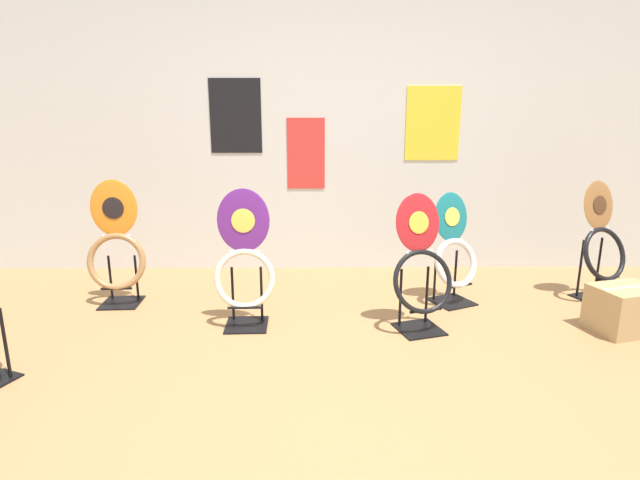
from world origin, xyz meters
name	(u,v)px	position (x,y,z in m)	size (l,w,h in m)	color
ground_plane	(354,424)	(0.00, 0.00, 0.00)	(14.00, 14.00, 0.00)	#A37547
wall_back	(335,125)	(0.00, 2.47, 1.30)	(8.00, 0.07, 2.60)	silver
toilet_seat_display_crimson_swirl	(421,268)	(0.50, 1.05, 0.43)	(0.45, 0.35, 0.90)	black
toilet_seat_display_teal_sax	(454,254)	(0.86, 1.54, 0.38)	(0.41, 0.37, 0.83)	black
toilet_seat_display_purple_note	(245,267)	(-0.64, 1.11, 0.42)	(0.40, 0.29, 0.93)	black
toilet_seat_display_orange_sun	(116,249)	(-1.64, 1.53, 0.43)	(0.43, 0.29, 0.94)	black
toilet_seat_display_woodgrain	(602,245)	(1.99, 1.61, 0.43)	(0.45, 0.36, 0.91)	black
storage_box	(625,309)	(1.85, 1.01, 0.15)	(0.47, 0.40, 0.30)	tan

